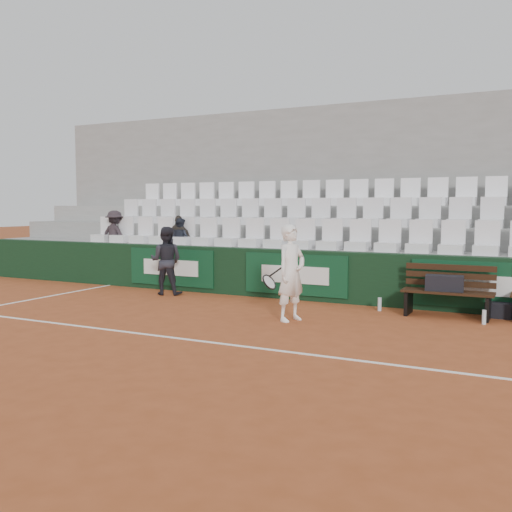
# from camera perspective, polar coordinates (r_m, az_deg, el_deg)

# --- Properties ---
(ground) EXTENTS (80.00, 80.00, 0.00)m
(ground) POSITION_cam_1_polar(r_m,az_deg,el_deg) (8.08, -5.36, -8.52)
(ground) COLOR #9C4723
(ground) RESTS_ON ground
(court_baseline) EXTENTS (18.00, 0.06, 0.01)m
(court_baseline) POSITION_cam_1_polar(r_m,az_deg,el_deg) (8.08, -5.36, -8.49)
(court_baseline) COLOR white
(court_baseline) RESTS_ON ground
(back_barrier) EXTENTS (18.00, 0.34, 1.00)m
(back_barrier) POSITION_cam_1_polar(r_m,az_deg,el_deg) (11.50, 5.46, -1.94)
(back_barrier) COLOR black
(back_barrier) RESTS_ON ground
(grandstand_tier_front) EXTENTS (18.00, 0.95, 1.00)m
(grandstand_tier_front) POSITION_cam_1_polar(r_m,az_deg,el_deg) (12.12, 6.24, -1.60)
(grandstand_tier_front) COLOR gray
(grandstand_tier_front) RESTS_ON ground
(grandstand_tier_mid) EXTENTS (18.00, 0.95, 1.45)m
(grandstand_tier_mid) POSITION_cam_1_polar(r_m,az_deg,el_deg) (12.98, 7.70, -0.18)
(grandstand_tier_mid) COLOR gray
(grandstand_tier_mid) RESTS_ON ground
(grandstand_tier_back) EXTENTS (18.00, 0.95, 1.90)m
(grandstand_tier_back) POSITION_cam_1_polar(r_m,az_deg,el_deg) (13.87, 8.98, 1.07)
(grandstand_tier_back) COLOR #969794
(grandstand_tier_back) RESTS_ON ground
(grandstand_rear_wall) EXTENTS (18.00, 0.30, 4.40)m
(grandstand_rear_wall) POSITION_cam_1_polar(r_m,az_deg,el_deg) (14.44, 9.80, 6.17)
(grandstand_rear_wall) COLOR gray
(grandstand_rear_wall) RESTS_ON ground
(seat_row_front) EXTENTS (11.90, 0.44, 0.63)m
(seat_row_front) POSITION_cam_1_polar(r_m,az_deg,el_deg) (11.89, 5.98, 2.22)
(seat_row_front) COLOR silver
(seat_row_front) RESTS_ON grandstand_tier_front
(seat_row_mid) EXTENTS (11.90, 0.44, 0.63)m
(seat_row_mid) POSITION_cam_1_polar(r_m,az_deg,el_deg) (12.77, 7.50, 4.41)
(seat_row_mid) COLOR silver
(seat_row_mid) RESTS_ON grandstand_tier_mid
(seat_row_back) EXTENTS (11.90, 0.44, 0.63)m
(seat_row_back) POSITION_cam_1_polar(r_m,az_deg,el_deg) (13.67, 8.83, 6.32)
(seat_row_back) COLOR white
(seat_row_back) RESTS_ON grandstand_tier_back
(bench_left) EXTENTS (1.50, 0.56, 0.45)m
(bench_left) POSITION_cam_1_polar(r_m,az_deg,el_deg) (10.27, 18.58, -4.58)
(bench_left) COLOR black
(bench_left) RESTS_ON ground
(sports_bag_left) EXTENTS (0.64, 0.32, 0.27)m
(sports_bag_left) POSITION_cam_1_polar(r_m,az_deg,el_deg) (10.21, 18.33, -2.59)
(sports_bag_left) COLOR black
(sports_bag_left) RESTS_ON bench_left
(sports_bag_ground) EXTENTS (0.44, 0.29, 0.26)m
(sports_bag_ground) POSITION_cam_1_polar(r_m,az_deg,el_deg) (10.53, 23.12, -5.02)
(sports_bag_ground) COLOR black
(sports_bag_ground) RESTS_ON ground
(water_bottle_near) EXTENTS (0.07, 0.07, 0.24)m
(water_bottle_near) POSITION_cam_1_polar(r_m,az_deg,el_deg) (10.56, 12.26, -4.74)
(water_bottle_near) COLOR silver
(water_bottle_near) RESTS_ON ground
(water_bottle_far) EXTENTS (0.07, 0.07, 0.23)m
(water_bottle_far) POSITION_cam_1_polar(r_m,az_deg,el_deg) (9.87, 21.84, -5.70)
(water_bottle_far) COLOR silver
(water_bottle_far) RESTS_ON ground
(tennis_player) EXTENTS (0.77, 0.67, 1.59)m
(tennis_player) POSITION_cam_1_polar(r_m,az_deg,el_deg) (9.37, 3.53, -1.71)
(tennis_player) COLOR white
(tennis_player) RESTS_ON ground
(ball_kid) EXTENTS (0.83, 0.72, 1.46)m
(ball_kid) POSITION_cam_1_polar(r_m,az_deg,el_deg) (12.30, -8.98, -0.47)
(ball_kid) COLOR black
(ball_kid) RESTS_ON ground
(spectator_a) EXTENTS (0.82, 0.51, 1.23)m
(spectator_a) POSITION_cam_1_polar(r_m,az_deg,el_deg) (14.68, -13.97, 3.79)
(spectator_a) COLOR #282025
(spectator_a) RESTS_ON grandstand_tier_front
(spectator_b) EXTENTS (0.69, 0.37, 1.12)m
(spectator_b) POSITION_cam_1_polar(r_m,az_deg,el_deg) (13.51, -7.74, 3.58)
(spectator_b) COLOR #342F2A
(spectator_b) RESTS_ON grandstand_tier_front
(spectator_c) EXTENTS (0.56, 0.46, 1.06)m
(spectator_c) POSITION_cam_1_polar(r_m,az_deg,el_deg) (13.50, -7.64, 3.44)
(spectator_c) COLOR #1E222D
(spectator_c) RESTS_ON grandstand_tier_front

